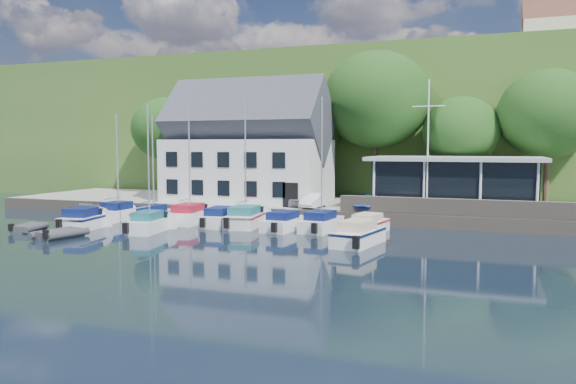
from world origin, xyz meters
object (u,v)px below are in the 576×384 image
boat_r1_2 (189,163)px  boat_r1_6 (322,169)px  boat_r1_1 (153,168)px  boat_r2_4 (358,232)px  flagpole (428,146)px  boat_r1_4 (245,163)px  dinghy_1 (59,232)px  car_dgrey (357,202)px  dinghy_0 (29,226)px  harbor_building (248,153)px  boat_r1_5 (284,220)px  car_white (315,201)px  boat_r2_1 (148,167)px  car_blue (370,201)px  boat_r1_0 (117,163)px  boat_r1_3 (221,216)px  boat_r1_7 (368,223)px  club_pavilion (455,183)px  car_silver (297,199)px  boat_r2_0 (83,218)px

boat_r1_2 → boat_r1_6: 10.70m
boat_r1_1 → boat_r2_4: boat_r1_1 is taller
flagpole → boat_r1_4: bearing=-157.5°
boat_r1_6 → dinghy_1: bearing=-144.2°
boat_r1_2 → car_dgrey: bearing=18.2°
boat_r1_2 → boat_r1_6: boat_r1_2 is taller
boat_r2_4 → boat_r1_2: bearing=170.9°
boat_r2_4 → dinghy_0: bearing=-163.9°
harbor_building → boat_r1_1: bearing=-113.7°
boat_r1_5 → dinghy_0: bearing=-154.0°
car_white → boat_r1_6: size_ratio=0.40×
boat_r2_1 → car_blue: bearing=28.4°
boat_r1_0 → boat_r1_3: size_ratio=1.45×
boat_r1_7 → boat_r2_1: 15.58m
car_blue → club_pavilion: bearing=40.6°
harbor_building → flagpole: (16.23, -3.72, 0.57)m
car_blue → boat_r1_6: 6.60m
club_pavilion → boat_r2_4: bearing=-109.7°
boat_r1_0 → boat_r1_2: (6.16, 0.61, 0.01)m
car_silver → boat_r2_0: (-12.23, -11.32, -0.81)m
car_silver → boat_r1_0: boat_r1_0 is taller
harbor_building → boat_r1_1: 10.05m
car_silver → boat_r1_5: car_silver is taller
boat_r2_1 → boat_r1_2: bearing=77.0°
car_white → dinghy_0: bearing=-136.4°
flagpole → boat_r1_6: (-6.61, -5.30, -1.56)m
boat_r1_2 → dinghy_0: size_ratio=3.24×
boat_r1_1 → dinghy_0: 9.72m
club_pavilion → car_silver: size_ratio=3.80×
car_silver → car_blue: bearing=-24.8°
boat_r1_0 → boat_r1_1: boat_r1_0 is taller
car_silver → car_dgrey: (5.26, -0.58, -0.05)m
club_pavilion → harbor_building: bearing=178.4°
car_white → car_dgrey: car_white is taller
car_white → dinghy_1: car_white is taller
boat_r2_0 → car_silver: bearing=34.1°
club_pavilion → boat_r1_2: bearing=-156.8°
flagpole → dinghy_0: 29.18m
boat_r2_0 → boat_r2_4: boat_r2_0 is taller
car_white → boat_r1_6: 6.48m
harbor_building → car_dgrey: 11.99m
boat_r1_7 → boat_r1_2: bearing=-170.9°
boat_r1_0 → boat_r1_4: bearing=5.8°
boat_r1_2 → boat_r2_1: size_ratio=1.03×
car_silver → car_white: bearing=-42.7°
boat_r1_1 → boat_r2_4: bearing=-8.9°
boat_r1_3 → boat_r2_4: bearing=-26.4°
car_blue → boat_r1_2: bearing=-143.5°
car_blue → boat_r1_6: (-2.28, -5.56, 2.72)m
boat_r1_5 → dinghy_1: size_ratio=1.92×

